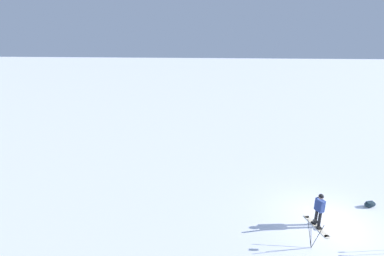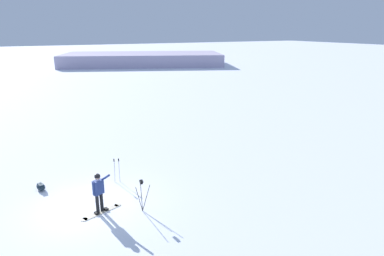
% 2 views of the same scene
% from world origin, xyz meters
% --- Properties ---
extents(ground_plane, '(300.00, 300.00, 0.00)m').
position_xyz_m(ground_plane, '(0.00, 0.00, 0.00)').
color(ground_plane, white).
extents(snowboarder, '(0.68, 0.61, 1.77)m').
position_xyz_m(snowboarder, '(0.26, -0.66, 1.07)').
color(snowboarder, black).
rests_on(snowboarder, ground_plane).
extents(snowboard, '(1.78, 0.80, 0.10)m').
position_xyz_m(snowboard, '(0.30, -0.68, 0.02)').
color(snowboard, beige).
rests_on(snowboard, ground_plane).
extents(gear_bag_large, '(0.50, 0.71, 0.33)m').
position_xyz_m(gear_bag_large, '(-1.75, 2.67, 0.17)').
color(gear_bag_large, '#192833').
rests_on(gear_bag_large, ground_plane).
extents(camera_tripod, '(0.62, 0.62, 1.40)m').
position_xyz_m(camera_tripod, '(1.86, -1.36, 0.99)').
color(camera_tripod, '#262628').
rests_on(camera_tripod, ground_plane).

